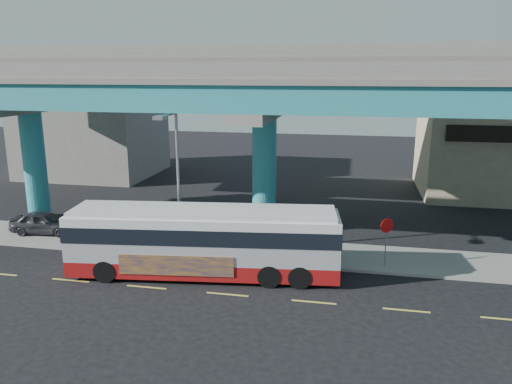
% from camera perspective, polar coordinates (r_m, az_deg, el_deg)
% --- Properties ---
extents(ground, '(120.00, 120.00, 0.00)m').
position_cam_1_polar(ground, '(23.88, -3.10, -11.31)').
color(ground, black).
rests_on(ground, ground).
extents(sidewalk, '(70.00, 4.00, 0.15)m').
position_cam_1_polar(sidewalk, '(28.80, -0.35, -6.64)').
color(sidewalk, gray).
rests_on(sidewalk, ground).
extents(lane_markings, '(58.00, 0.12, 0.01)m').
position_cam_1_polar(lane_markings, '(23.62, -3.28, -11.60)').
color(lane_markings, '#D8C64C').
rests_on(lane_markings, ground).
extents(viaduct, '(52.00, 12.40, 11.70)m').
position_cam_1_polar(viaduct, '(30.55, 1.03, 11.93)').
color(viaduct, teal).
rests_on(viaduct, ground).
extents(building_beige, '(14.00, 10.23, 7.00)m').
position_cam_1_polar(building_beige, '(46.12, 27.06, 4.02)').
color(building_beige, tan).
rests_on(building_beige, ground).
extents(building_concrete, '(12.00, 10.00, 9.00)m').
position_cam_1_polar(building_concrete, '(51.97, -18.20, 6.88)').
color(building_concrete, gray).
rests_on(building_concrete, ground).
extents(transit_bus, '(13.70, 4.52, 3.46)m').
position_cam_1_polar(transit_bus, '(25.16, -5.95, -5.38)').
color(transit_bus, maroon).
rests_on(transit_bus, ground).
extents(parked_car, '(2.41, 4.44, 1.41)m').
position_cam_1_polar(parked_car, '(33.90, -23.03, -3.22)').
color(parked_car, '#303035').
rests_on(parked_car, sidewalk).
extents(street_lamp, '(0.50, 2.59, 8.00)m').
position_cam_1_polar(street_lamp, '(26.51, -9.37, 3.19)').
color(street_lamp, gray).
rests_on(street_lamp, sidewalk).
extents(stop_sign, '(0.69, 0.46, 2.66)m').
position_cam_1_polar(stop_sign, '(26.41, 14.70, -4.42)').
color(stop_sign, gray).
rests_on(stop_sign, sidewalk).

